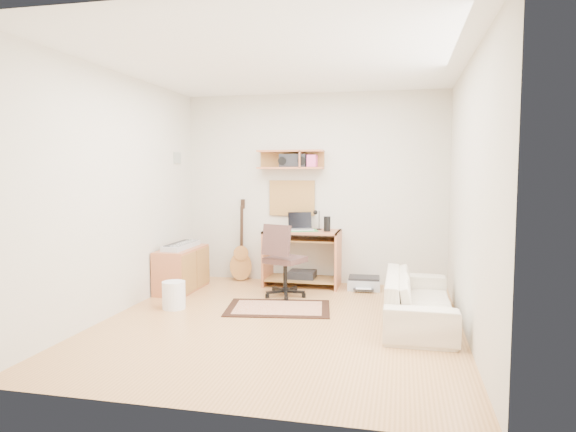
% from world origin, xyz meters
% --- Properties ---
extents(floor, '(3.60, 4.00, 0.01)m').
position_xyz_m(floor, '(0.00, 0.00, -0.01)').
color(floor, tan).
rests_on(floor, ground).
extents(ceiling, '(3.60, 4.00, 0.01)m').
position_xyz_m(ceiling, '(0.00, 0.00, 2.60)').
color(ceiling, white).
rests_on(ceiling, ground).
extents(back_wall, '(3.60, 0.01, 2.60)m').
position_xyz_m(back_wall, '(0.00, 2.00, 1.30)').
color(back_wall, beige).
rests_on(back_wall, ground).
extents(left_wall, '(0.01, 4.00, 2.60)m').
position_xyz_m(left_wall, '(-1.80, 0.00, 1.30)').
color(left_wall, beige).
rests_on(left_wall, ground).
extents(right_wall, '(0.01, 4.00, 2.60)m').
position_xyz_m(right_wall, '(1.80, 0.00, 1.30)').
color(right_wall, beige).
rests_on(right_wall, ground).
extents(wall_shelf, '(0.90, 0.25, 0.26)m').
position_xyz_m(wall_shelf, '(-0.30, 1.88, 1.70)').
color(wall_shelf, '#BF6B43').
rests_on(wall_shelf, back_wall).
extents(cork_board, '(0.64, 0.03, 0.49)m').
position_xyz_m(cork_board, '(-0.30, 1.98, 1.17)').
color(cork_board, tan).
rests_on(cork_board, back_wall).
extents(wall_photo, '(0.02, 0.20, 0.15)m').
position_xyz_m(wall_photo, '(-1.79, 1.50, 1.72)').
color(wall_photo, '#4C8CBF').
rests_on(wall_photo, left_wall).
extents(desk, '(1.00, 0.55, 0.75)m').
position_xyz_m(desk, '(-0.10, 1.73, 0.38)').
color(desk, '#BF6B43').
rests_on(desk, floor).
extents(laptop, '(0.41, 0.41, 0.24)m').
position_xyz_m(laptop, '(-0.12, 1.71, 0.87)').
color(laptop, silver).
rests_on(laptop, desk).
extents(speaker, '(0.09, 0.09, 0.20)m').
position_xyz_m(speaker, '(0.24, 1.68, 0.85)').
color(speaker, black).
rests_on(speaker, desk).
extents(desk_lamp, '(0.09, 0.09, 0.26)m').
position_xyz_m(desk_lamp, '(0.10, 1.87, 0.88)').
color(desk_lamp, black).
rests_on(desk_lamp, desk).
extents(pencil_cup, '(0.07, 0.07, 0.10)m').
position_xyz_m(pencil_cup, '(0.21, 1.83, 0.80)').
color(pencil_cup, '#34509C').
rests_on(pencil_cup, desk).
extents(boombox, '(0.36, 0.17, 0.19)m').
position_xyz_m(boombox, '(-0.26, 1.87, 1.68)').
color(boombox, black).
rests_on(boombox, wall_shelf).
extents(rug, '(1.25, 0.93, 0.02)m').
position_xyz_m(rug, '(-0.14, 0.51, 0.01)').
color(rug, beige).
rests_on(rug, floor).
extents(task_chair, '(0.60, 0.60, 0.92)m').
position_xyz_m(task_chair, '(-0.19, 1.07, 0.46)').
color(task_chair, '#3D2824').
rests_on(task_chair, floor).
extents(cabinet, '(0.40, 0.90, 0.55)m').
position_xyz_m(cabinet, '(-1.58, 1.12, 0.28)').
color(cabinet, '#BF6B43').
rests_on(cabinet, floor).
extents(music_keyboard, '(0.23, 0.73, 0.06)m').
position_xyz_m(music_keyboard, '(-1.58, 1.12, 0.58)').
color(music_keyboard, '#B2B5BA').
rests_on(music_keyboard, cabinet).
extents(guitar, '(0.36, 0.30, 1.15)m').
position_xyz_m(guitar, '(-1.02, 1.86, 0.58)').
color(guitar, '#B87938').
rests_on(guitar, floor).
extents(waste_basket, '(0.27, 0.27, 0.31)m').
position_xyz_m(waste_basket, '(-1.29, 0.26, 0.15)').
color(waste_basket, white).
rests_on(waste_basket, floor).
extents(printer, '(0.43, 0.34, 0.16)m').
position_xyz_m(printer, '(0.73, 1.68, 0.09)').
color(printer, '#A5A8AA').
rests_on(printer, floor).
extents(sofa, '(0.49, 1.69, 0.66)m').
position_xyz_m(sofa, '(1.38, 0.31, 0.33)').
color(sofa, beige).
rests_on(sofa, floor).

